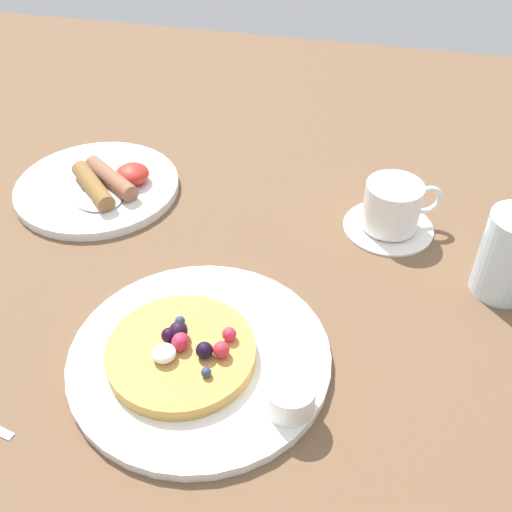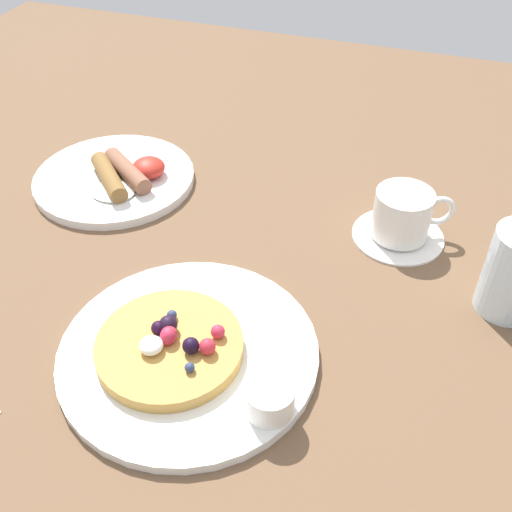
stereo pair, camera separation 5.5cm
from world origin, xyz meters
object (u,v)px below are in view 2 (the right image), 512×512
(syrup_ramekin, at_px, (270,399))
(coffee_cup, at_px, (404,213))
(pancake_plate, at_px, (189,352))
(breakfast_plate, at_px, (115,178))
(coffee_saucer, at_px, (398,235))

(syrup_ramekin, xyz_separation_m, coffee_cup, (0.08, 0.32, 0.01))
(pancake_plate, distance_m, coffee_cup, 0.34)
(breakfast_plate, bearing_deg, syrup_ramekin, -42.28)
(syrup_ramekin, relative_size, coffee_saucer, 0.40)
(syrup_ramekin, distance_m, coffee_saucer, 0.33)
(breakfast_plate, height_order, coffee_cup, coffee_cup)
(pancake_plate, bearing_deg, coffee_saucer, 56.94)
(breakfast_plate, relative_size, coffee_saucer, 1.95)
(pancake_plate, distance_m, breakfast_plate, 0.36)
(breakfast_plate, height_order, coffee_saucer, breakfast_plate)
(syrup_ramekin, relative_size, coffee_cup, 0.47)
(coffee_saucer, bearing_deg, coffee_cup, 22.03)
(syrup_ramekin, height_order, coffee_saucer, syrup_ramekin)
(pancake_plate, height_order, coffee_saucer, pancake_plate)
(syrup_ramekin, distance_m, breakfast_plate, 0.47)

